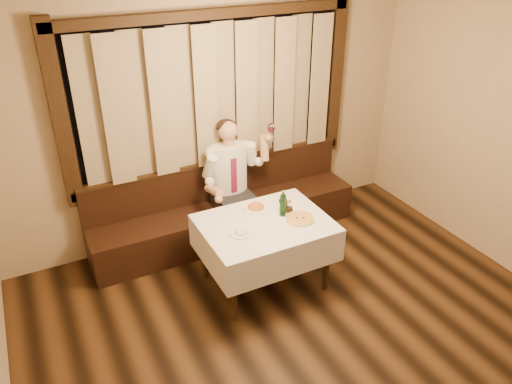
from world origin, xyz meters
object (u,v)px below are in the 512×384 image
dining_table (265,231)px  pasta_cream (241,230)px  pizza (300,219)px  green_bottle (283,205)px  banquette (225,213)px  cruet_caddy (286,207)px  seated_man (232,175)px  pasta_red (256,205)px

dining_table → pasta_cream: size_ratio=5.54×
pizza → dining_table: bearing=160.2°
pizza → green_bottle: bearing=125.3°
banquette → pizza: bearing=-73.9°
pasta_cream → cruet_caddy: 0.61m
seated_man → dining_table: bearing=-94.3°
cruet_caddy → seated_man: 0.87m
pasta_red → pasta_cream: pasta_red is taller
green_bottle → dining_table: bearing=-170.6°
banquette → green_bottle: (0.22, -0.99, 0.57)m
pasta_red → green_bottle: bearing=-53.4°
banquette → pasta_red: banquette is taller
dining_table → cruet_caddy: bearing=17.6°
pizza → pasta_cream: (-0.63, 0.05, 0.02)m
green_bottle → seated_man: seated_man is taller
banquette → pasta_cream: 1.23m
pasta_red → pizza: bearing=-53.9°
pasta_cream → cruet_caddy: (0.59, 0.16, 0.02)m
cruet_caddy → dining_table: bearing=-144.2°
pasta_red → pasta_cream: 0.49m
banquette → pasta_cream: (-0.30, -1.10, 0.48)m
pasta_cream → green_bottle: bearing=11.9°
green_bottle → cruet_caddy: bearing=38.4°
pizza → pasta_red: 0.49m
banquette → pizza: 1.27m
pasta_cream → seated_man: bearing=70.0°
pasta_red → green_bottle: size_ratio=0.99×
banquette → pasta_cream: bearing=-105.1°
banquette → seated_man: size_ratio=2.17×
banquette → pasta_red: 0.89m
pasta_red → seated_man: 0.66m
dining_table → seated_man: bearing=85.7°
banquette → seated_man: 0.55m
pizza → green_bottle: (-0.11, 0.15, 0.11)m
pasta_cream → seated_man: size_ratio=0.16×
dining_table → cruet_caddy: (0.29, 0.09, 0.15)m
banquette → dining_table: 1.08m
dining_table → cruet_caddy: size_ratio=8.88×
pizza → pasta_red: bearing=126.1°
pasta_cream → banquette: bearing=74.9°
banquette → pasta_cream: size_ratio=13.95×
seated_man → green_bottle: bearing=-80.5°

